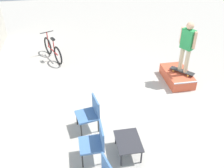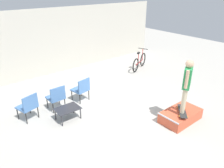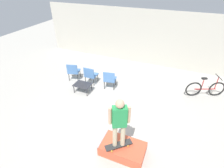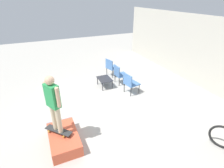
{
  "view_description": "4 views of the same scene",
  "coord_description": "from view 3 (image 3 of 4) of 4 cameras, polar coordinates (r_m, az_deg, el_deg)",
  "views": [
    {
      "loc": [
        -5.42,
        2.07,
        4.54
      ],
      "look_at": [
        0.0,
        1.11,
        0.85
      ],
      "focal_mm": 40.0,
      "sensor_mm": 36.0,
      "label": 1
    },
    {
      "loc": [
        -4.24,
        -4.41,
        3.95
      ],
      "look_at": [
        -0.06,
        0.74,
        0.88
      ],
      "focal_mm": 35.0,
      "sensor_mm": 36.0,
      "label": 2
    },
    {
      "loc": [
        2.06,
        -4.42,
        4.62
      ],
      "look_at": [
        -0.16,
        0.89,
        0.86
      ],
      "focal_mm": 28.0,
      "sensor_mm": 36.0,
      "label": 3
    },
    {
      "loc": [
        4.92,
        -1.5,
        3.72
      ],
      "look_at": [
        -0.16,
        0.74,
        0.87
      ],
      "focal_mm": 28.0,
      "sensor_mm": 36.0,
      "label": 4
    }
  ],
  "objects": [
    {
      "name": "ground_plane",
      "position": [
        6.72,
        -1.73,
        -10.33
      ],
      "size": [
        24.0,
        24.0,
        0.0
      ],
      "primitive_type": "plane",
      "color": "#B7B2A8"
    },
    {
      "name": "house_wall_back",
      "position": [
        10.1,
        10.07,
        14.65
      ],
      "size": [
        12.0,
        0.06,
        3.0
      ],
      "color": "beige",
      "rests_on": "ground_plane"
    },
    {
      "name": "skate_ramp_box",
      "position": [
        5.54,
        3.48,
        -20.35
      ],
      "size": [
        1.33,
        0.76,
        0.36
      ],
      "color": "#DB5638",
      "rests_on": "ground_plane"
    },
    {
      "name": "skateboard_on_ramp",
      "position": [
        5.31,
        2.17,
        -19.21
      ],
      "size": [
        0.73,
        0.69,
        0.07
      ],
      "rotation": [
        0.0,
        0.0,
        0.74
      ],
      "color": "#2D2D2D",
      "rests_on": "skate_ramp_box"
    },
    {
      "name": "person_skater",
      "position": [
        4.59,
        2.43,
        -11.88
      ],
      "size": [
        0.52,
        0.35,
        1.62
      ],
      "rotation": [
        0.0,
        0.0,
        0.48
      ],
      "color": "#C6B793",
      "rests_on": "skateboard_on_ramp"
    },
    {
      "name": "coffee_table",
      "position": [
        7.85,
        -9.56,
        -0.43
      ],
      "size": [
        0.75,
        0.55,
        0.39
      ],
      "color": "#2D2D33",
      "rests_on": "ground_plane"
    },
    {
      "name": "patio_chair_left",
      "position": [
        8.77,
        -12.49,
        4.27
      ],
      "size": [
        0.64,
        0.64,
        0.89
      ],
      "rotation": [
        0.0,
        0.0,
        3.42
      ],
      "color": "black",
      "rests_on": "ground_plane"
    },
    {
      "name": "patio_chair_center",
      "position": [
        8.3,
        -7.04,
        3.12
      ],
      "size": [
        0.53,
        0.53,
        0.89
      ],
      "rotation": [
        0.0,
        0.0,
        3.15
      ],
      "color": "black",
      "rests_on": "ground_plane"
    },
    {
      "name": "patio_chair_right",
      "position": [
        7.91,
        -0.76,
        1.77
      ],
      "size": [
        0.61,
        0.61,
        0.89
      ],
      "rotation": [
        0.0,
        0.0,
        3.32
      ],
      "color": "black",
      "rests_on": "ground_plane"
    },
    {
      "name": "bicycle",
      "position": [
        8.49,
        28.16,
        -1.33
      ],
      "size": [
        1.58,
        0.76,
        0.96
      ],
      "rotation": [
        0.0,
        0.0,
        0.4
      ],
      "color": "black",
      "rests_on": "ground_plane"
    }
  ]
}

